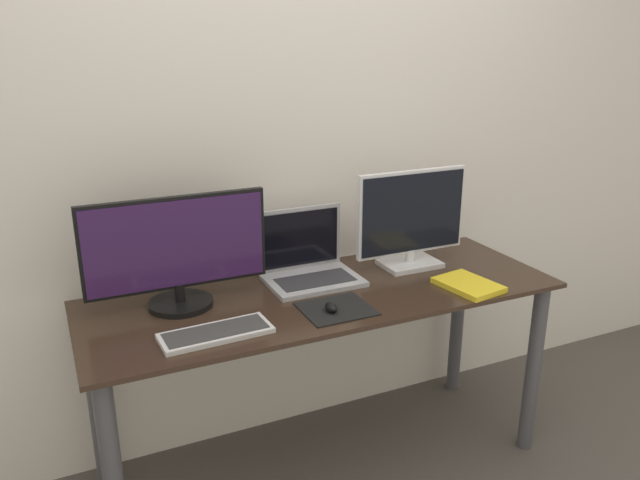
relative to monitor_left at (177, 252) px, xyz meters
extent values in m
cube|color=silver|center=(0.52, 0.28, 0.28)|extent=(7.00, 0.05, 2.50)
cube|color=#332319|center=(0.52, -0.10, -0.21)|extent=(1.79, 0.64, 0.02)
cylinder|color=#47474C|center=(1.36, -0.36, -0.60)|extent=(0.06, 0.06, 0.75)
cylinder|color=#47474C|center=(-0.32, 0.15, -0.60)|extent=(0.06, 0.06, 0.75)
cylinder|color=#47474C|center=(1.36, 0.15, -0.60)|extent=(0.06, 0.06, 0.75)
cylinder|color=black|center=(0.00, 0.00, -0.19)|extent=(0.23, 0.23, 0.02)
cylinder|color=black|center=(0.00, 0.00, -0.15)|extent=(0.04, 0.04, 0.06)
cube|color=black|center=(0.00, 0.00, 0.03)|extent=(0.64, 0.02, 0.33)
cube|color=#331947|center=(0.00, -0.01, 0.03)|extent=(0.62, 0.01, 0.31)
cube|color=silver|center=(0.96, 0.00, -0.19)|extent=(0.24, 0.17, 0.02)
cylinder|color=silver|center=(0.96, 0.00, -0.16)|extent=(0.04, 0.04, 0.05)
cube|color=silver|center=(0.96, 0.00, 0.03)|extent=(0.49, 0.02, 0.35)
cube|color=black|center=(0.96, -0.01, 0.03)|extent=(0.47, 0.01, 0.32)
cube|color=#ADADB2|center=(0.52, 0.00, -0.19)|extent=(0.36, 0.26, 0.02)
cube|color=#2D2D33|center=(0.52, -0.02, -0.18)|extent=(0.29, 0.14, 0.00)
cube|color=#ADADB2|center=(0.52, 0.13, -0.06)|extent=(0.36, 0.01, 0.25)
cube|color=black|center=(0.52, 0.12, -0.06)|extent=(0.32, 0.00, 0.22)
cube|color=silver|center=(0.05, -0.28, -0.20)|extent=(0.37, 0.16, 0.02)
cube|color=#383838|center=(0.05, -0.28, -0.19)|extent=(0.34, 0.13, 0.00)
cube|color=black|center=(0.49, -0.26, -0.20)|extent=(0.24, 0.22, 0.00)
ellipsoid|color=black|center=(0.46, -0.28, -0.18)|extent=(0.04, 0.06, 0.03)
cube|color=yellow|center=(1.04, -0.29, -0.19)|extent=(0.21, 0.26, 0.02)
cube|color=white|center=(1.04, -0.29, -0.19)|extent=(0.20, 0.25, 0.02)
camera|label=1|loc=(-0.40, -2.06, 0.73)|focal=35.00mm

